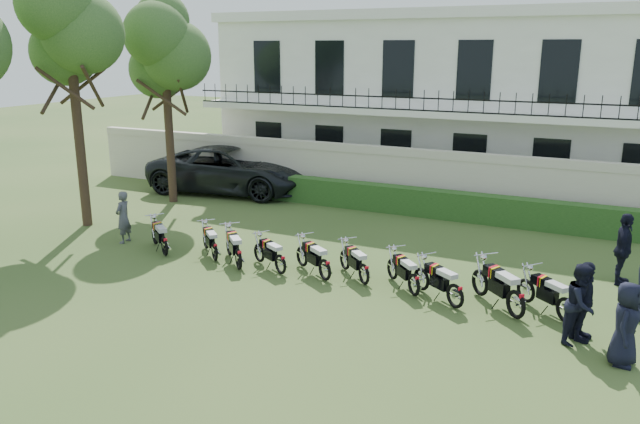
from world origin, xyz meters
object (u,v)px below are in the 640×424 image
Objects in this scene: officer_5 at (623,249)px; officer_1 at (581,304)px; motorcycle_5 at (364,269)px; tree_west_near at (165,48)px; motorcycle_1 at (214,247)px; motorcycle_4 at (325,265)px; motorcycle_7 at (455,290)px; suv at (231,170)px; motorcycle_6 at (414,280)px; officer_0 at (626,324)px; inspector at (123,217)px; motorcycle_8 at (516,298)px; motorcycle_9 at (567,304)px; officer_2 at (584,302)px; motorcycle_3 at (280,259)px; tree_west_mid at (69,23)px; motorcycle_2 at (238,254)px; motorcycle_0 at (164,241)px.

officer_1 is at bearing 171.23° from officer_5.
tree_west_near is at bearing 105.57° from motorcycle_5.
motorcycle_1 is 0.86× the size of motorcycle_4.
suv is at bearing 90.60° from motorcycle_7.
motorcycle_6 is 4.90m from officer_0.
inspector is 14.26m from officer_0.
motorcycle_7 is 1.01× the size of motorcycle_8.
officer_2 is at bearing -113.76° from motorcycle_9.
motorcycle_3 is 8.46m from officer_0.
tree_west_mid is 15.81m from motorcycle_8.
tree_west_mid reaches higher than motorcycle_9.
officer_2 is at bearing -64.90° from motorcycle_3.
tree_west_near reaches higher than suv.
motorcycle_2 is 4.90m from motorcycle_6.
tree_west_near is 10.94m from motorcycle_3.
suv is (-12.86, 7.96, 0.43)m from motorcycle_8.
officer_2 reaches higher than motorcycle_1.
motorcycle_3 is at bearing 103.47° from officer_1.
tree_west_mid is 14.59m from motorcycle_7.
tree_west_near is 12.58m from motorcycle_5.
officer_0 reaches higher than motorcycle_8.
officer_2 is at bearing -55.29° from motorcycle_0.
motorcycle_9 is (10.99, 0.21, 0.01)m from motorcycle_0.
suv is at bearing 74.63° from officer_5.
motorcycle_4 is at bearing -48.55° from motorcycle_1.
motorcycle_1 is (6.11, -1.21, -6.23)m from tree_west_mid.
motorcycle_2 is at bearing -39.87° from tree_west_near.
motorcycle_6 is 3.95m from officer_2.
officer_0 is at bearing -107.57° from officer_1.
inspector is 0.98× the size of officer_0.
motorcycle_6 is at bearing -133.95° from suv.
tree_west_near is at bearing 77.71° from officer_2.
motorcycle_5 is (10.64, -1.07, -6.23)m from tree_west_mid.
motorcycle_8 is 4.01m from officer_5.
motorcycle_2 is 0.85× the size of inspector.
tree_west_near is at bearing 85.63° from motorcycle_3.
officer_0 is at bearing -177.15° from officer_5.
tree_west_near is 4.71× the size of officer_0.
motorcycle_4 is at bearing -50.19° from motorcycle_0.
officer_2 is 3.91m from officer_5.
tree_west_mid is 13.60m from motorcycle_6.
motorcycle_6 is at bearing 96.42° from officer_1.
motorcycle_1 is at bearing 133.87° from motorcycle_5.
motorcycle_7 is at bearing -58.48° from motorcycle_5.
tree_west_mid reaches higher than motorcycle_5.
motorcycle_8 is (7.35, 0.02, 0.05)m from motorcycle_2.
tree_west_near is at bearing 110.25° from motorcycle_9.
inspector is (-3.59, 0.26, 0.38)m from motorcycle_1.
tree_west_mid reaches higher than suv.
motorcycle_3 is 1.17× the size of motorcycle_6.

